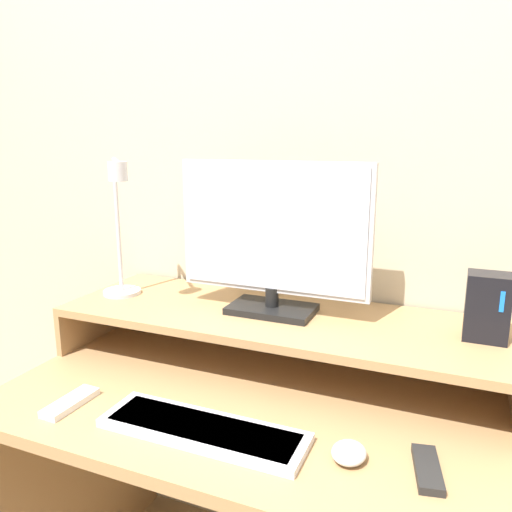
# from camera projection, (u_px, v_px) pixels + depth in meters

# --- Properties ---
(wall_back) EXTENTS (6.00, 0.05, 2.50)m
(wall_back) POSITION_uv_depth(u_px,v_px,m) (306.00, 177.00, 1.48)
(wall_back) COLOR beige
(wall_back) RESTS_ON ground_plane
(desk) EXTENTS (1.19, 0.74, 0.76)m
(desk) POSITION_uv_depth(u_px,v_px,m) (253.00, 469.00, 1.28)
(desk) COLOR #A87F51
(desk) RESTS_ON ground_plane
(monitor_shelf) EXTENTS (1.19, 0.40, 0.14)m
(monitor_shelf) POSITION_uv_depth(u_px,v_px,m) (277.00, 321.00, 1.35)
(monitor_shelf) COLOR #A87F51
(monitor_shelf) RESTS_ON desk
(monitor) EXTENTS (0.53, 0.14, 0.41)m
(monitor) POSITION_uv_depth(u_px,v_px,m) (273.00, 237.00, 1.32)
(monitor) COLOR black
(monitor) RESTS_ON monitor_shelf
(desk_lamp) EXTENTS (0.19, 0.20, 0.41)m
(desk_lamp) POSITION_uv_depth(u_px,v_px,m) (120.00, 234.00, 1.42)
(desk_lamp) COLOR silver
(desk_lamp) RESTS_ON monitor_shelf
(router_dock) EXTENTS (0.10, 0.08, 0.16)m
(router_dock) POSITION_uv_depth(u_px,v_px,m) (487.00, 307.00, 1.16)
(router_dock) COLOR black
(router_dock) RESTS_ON monitor_shelf
(keyboard) EXTENTS (0.45, 0.13, 0.02)m
(keyboard) POSITION_uv_depth(u_px,v_px,m) (203.00, 429.00, 1.04)
(keyboard) COLOR silver
(keyboard) RESTS_ON desk
(mouse) EXTENTS (0.07, 0.08, 0.03)m
(mouse) POSITION_uv_depth(u_px,v_px,m) (349.00, 453.00, 0.96)
(mouse) COLOR silver
(mouse) RESTS_ON desk
(remote_control) EXTENTS (0.05, 0.14, 0.02)m
(remote_control) POSITION_uv_depth(u_px,v_px,m) (70.00, 403.00, 1.16)
(remote_control) COLOR white
(remote_control) RESTS_ON desk
(remote_secondary) EXTENTS (0.07, 0.14, 0.02)m
(remote_secondary) POSITION_uv_depth(u_px,v_px,m) (427.00, 469.00, 0.92)
(remote_secondary) COLOR black
(remote_secondary) RESTS_ON desk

